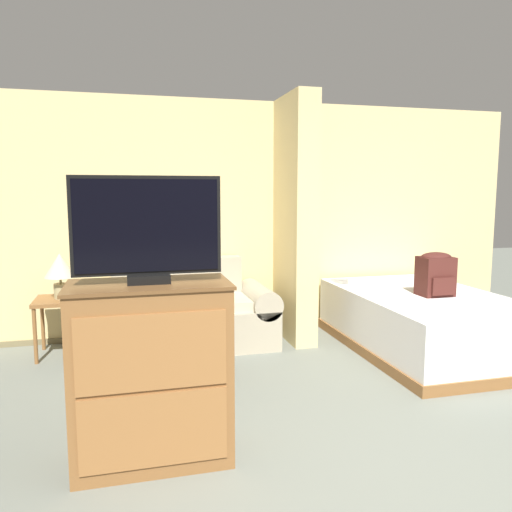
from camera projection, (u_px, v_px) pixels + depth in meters
ground_plane at (449, 512)px, 2.50m from camera, size 20.00×20.00×0.00m
wall_back at (262, 218)px, 5.75m from camera, size 6.23×0.16×2.60m
wall_partition_pillar at (295, 220)px, 5.35m from camera, size 0.24×0.83×2.60m
couch at (181, 316)px, 5.16m from camera, size 1.94×0.84×0.89m
coffee_table at (188, 337)px, 4.29m from camera, size 0.71×0.40×0.41m
side_table at (62, 307)px, 4.86m from camera, size 0.50×0.50×0.57m
table_lamp at (60, 268)px, 4.81m from camera, size 0.30×0.30×0.44m
tv_dresser at (151, 373)px, 2.93m from camera, size 0.93×0.49×1.08m
tv at (147, 230)px, 2.82m from camera, size 0.84×0.16×0.61m
bed at (422, 321)px, 5.07m from camera, size 1.42×2.19×0.58m
backpack at (436, 273)px, 4.89m from camera, size 0.32×0.27×0.43m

